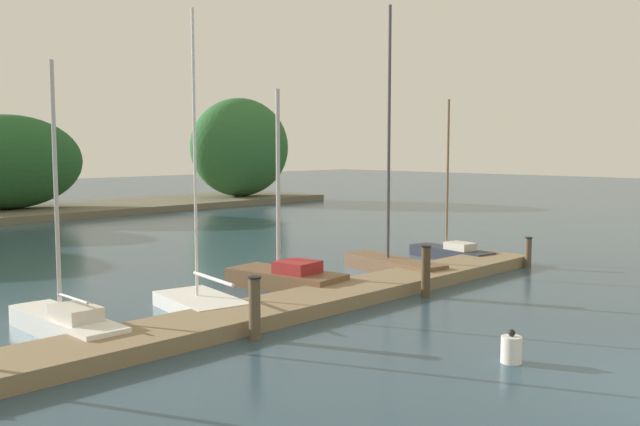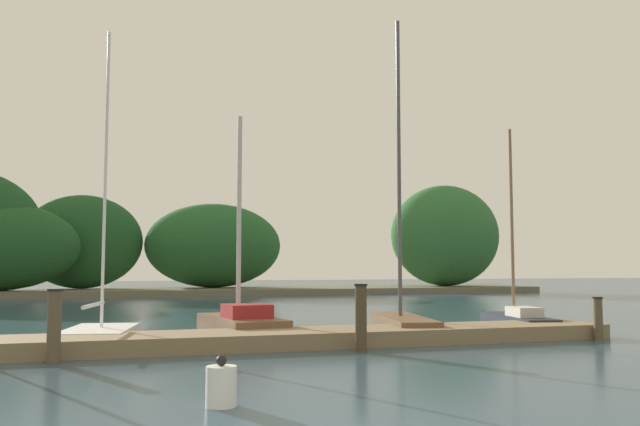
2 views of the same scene
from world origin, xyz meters
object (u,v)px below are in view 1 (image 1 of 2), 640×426
object	(u,v)px
mooring_piling_1	(255,308)
mooring_piling_3	(528,252)
sailboat_4	(390,260)
sailboat_1	(64,320)
sailboat_2	(199,300)
sailboat_3	(283,276)
sailboat_5	(449,250)
mooring_piling_2	(426,271)
channel_buoy_0	(511,349)

from	to	relation	value
mooring_piling_1	mooring_piling_3	distance (m)	12.13
sailboat_4	mooring_piling_1	xyz separation A→B (m)	(-8.27, -2.94, 0.28)
sailboat_1	sailboat_2	world-z (taller)	sailboat_2
sailboat_2	sailboat_3	xyz separation A→B (m)	(3.33, 0.51, 0.09)
sailboat_5	mooring_piling_2	xyz separation A→B (m)	(-5.85, -3.12, 0.39)
sailboat_5	channel_buoy_0	xyz separation A→B (m)	(-9.49, -7.67, -0.05)
sailboat_5	channel_buoy_0	size ratio (longest dim) A/B	8.94
sailboat_4	mooring_piling_3	size ratio (longest dim) A/B	8.20
channel_buoy_0	sailboat_1	bearing A→B (deg)	122.21
sailboat_3	sailboat_5	world-z (taller)	sailboat_5
sailboat_1	mooring_piling_1	world-z (taller)	sailboat_1
sailboat_4	mooring_piling_1	world-z (taller)	sailboat_4
sailboat_5	sailboat_4	bearing A→B (deg)	101.29
sailboat_1	sailboat_4	distance (m)	10.89
sailboat_2	mooring_piling_2	size ratio (longest dim) A/B	5.26
sailboat_2	mooring_piling_3	world-z (taller)	sailboat_2
sailboat_2	sailboat_4	bearing A→B (deg)	-79.91
sailboat_2	mooring_piling_2	bearing A→B (deg)	-110.28
sailboat_1	sailboat_3	bearing A→B (deg)	-86.37
sailboat_4	mooring_piling_2	size ratio (longest dim) A/B	6.06
sailboat_4	mooring_piling_3	bearing A→B (deg)	-114.81
sailboat_1	mooring_piling_2	size ratio (longest dim) A/B	4.19
sailboat_2	mooring_piling_3	bearing A→B (deg)	-93.63
mooring_piling_3	sailboat_4	bearing A→B (deg)	143.89
sailboat_3	mooring_piling_2	xyz separation A→B (m)	(1.87, -3.62, 0.34)
mooring_piling_2	sailboat_4	bearing A→B (deg)	52.88
sailboat_3	sailboat_4	distance (m)	4.21
mooring_piling_1	mooring_piling_2	size ratio (longest dim) A/B	0.97
sailboat_2	mooring_piling_1	bearing A→B (deg)	176.30
mooring_piling_3	sailboat_2	bearing A→B (deg)	165.73
sailboat_1	sailboat_2	distance (m)	3.39
mooring_piling_3	sailboat_5	bearing A→B (deg)	96.17
sailboat_2	sailboat_3	distance (m)	3.37
sailboat_1	sailboat_2	size ratio (longest dim) A/B	0.80
sailboat_3	mooring_piling_2	size ratio (longest dim) A/B	4.05
sailboat_4	mooring_piling_3	xyz separation A→B (m)	(3.86, -2.82, 0.12)
mooring_piling_3	channel_buoy_0	xyz separation A→B (m)	(-9.80, -4.77, -0.26)
sailboat_4	sailboat_5	size ratio (longest dim) A/B	1.48
channel_buoy_0	mooring_piling_1	bearing A→B (deg)	116.68
mooring_piling_1	mooring_piling_2	bearing A→B (deg)	-0.94
sailboat_5	mooring_piling_1	distance (m)	12.21
sailboat_3	mooring_piling_2	world-z (taller)	sailboat_3
mooring_piling_1	mooring_piling_2	world-z (taller)	mooring_piling_2
sailboat_3	mooring_piling_3	size ratio (longest dim) A/B	5.48
sailboat_1	channel_buoy_0	distance (m)	9.28
sailboat_4	mooring_piling_1	bearing A→B (deg)	120.89
sailboat_3	sailboat_5	xyz separation A→B (m)	(7.72, -0.50, -0.05)
sailboat_1	channel_buoy_0	bearing A→B (deg)	-146.89
sailboat_5	mooring_piling_1	size ratio (longest dim) A/B	4.23
sailboat_3	mooring_piling_3	distance (m)	8.73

